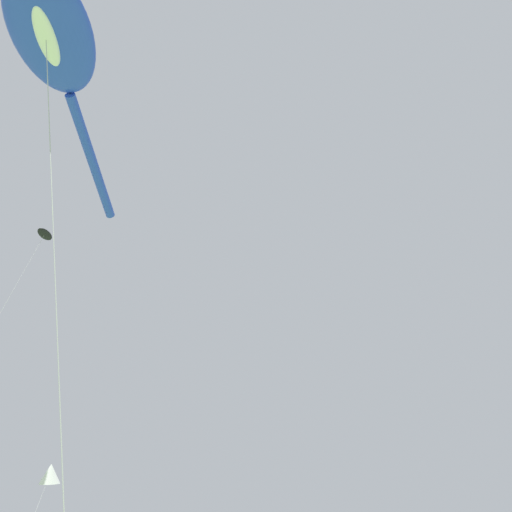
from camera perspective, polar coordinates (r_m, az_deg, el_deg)
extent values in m
ellipsoid|color=blue|center=(18.90, -22.01, 22.33)|extent=(5.02, 4.09, 1.02)
cylinder|color=blue|center=(21.20, -17.84, 10.03)|extent=(5.51, 2.47, 0.37)
ellipsoid|color=white|center=(18.51, -22.39, 21.68)|extent=(2.01, 1.30, 0.37)
cylinder|color=#B2B2B7|center=(11.50, -21.64, 0.04)|extent=(3.11, 3.74, 17.03)
ellipsoid|color=black|center=(36.76, -22.56, 2.27)|extent=(1.16, 0.75, 0.42)
cone|color=white|center=(33.83, -22.02, -21.66)|extent=(1.84, 1.67, 1.44)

